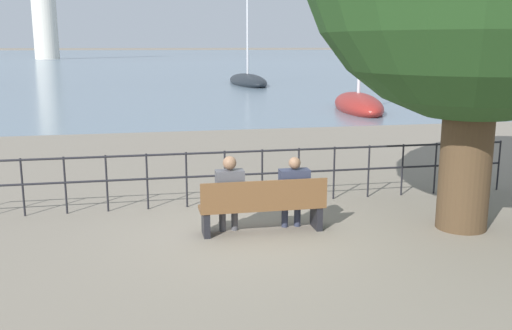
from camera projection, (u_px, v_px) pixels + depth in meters
name	position (u px, v px, depth m)	size (l,w,h in m)	color
ground_plane	(262.00, 231.00, 9.33)	(1000.00, 1000.00, 0.00)	gray
harbor_water	(145.00, 55.00, 163.96)	(600.00, 300.00, 0.01)	slate
park_bench	(263.00, 206.00, 9.18)	(2.05, 0.45, 0.90)	brown
seated_person_left	(230.00, 191.00, 9.10)	(0.45, 0.35, 1.28)	#4C4C51
seated_person_right	(294.00, 190.00, 9.31)	(0.49, 0.35, 1.23)	#2D3347
promenade_railing	(244.00, 169.00, 10.80)	(10.87, 0.04, 1.05)	black
sailboat_0	(358.00, 104.00, 26.32)	(2.82, 6.32, 11.45)	maroon
sailboat_2	(248.00, 81.00, 43.69)	(2.38, 8.85, 9.66)	black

